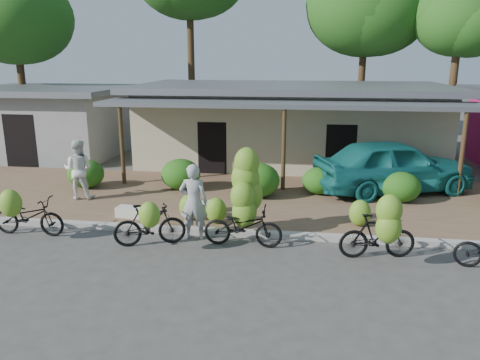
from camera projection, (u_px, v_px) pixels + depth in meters
The scene contains 25 objects.
ground at pixel (268, 272), 9.99m from camera, with size 100.00×100.00×0.00m, color #44423F.
sidewalk at pixel (281, 201), 14.77m from camera, with size 60.00×6.00×0.12m, color #835E46.
curb at pixel (274, 235), 11.89m from camera, with size 60.00×0.25×0.15m, color #A8A399.
shop_main at pixel (289, 123), 20.02m from camera, with size 13.00×8.50×3.35m.
shop_grey at pixel (51, 121), 21.60m from camera, with size 7.00×6.00×3.15m.
tree_back_left at pixel (12, 16), 22.78m from camera, with size 5.65×5.57×8.54m.
tree_center_right at pixel (362, 7), 23.70m from camera, with size 6.00×5.94×9.20m.
tree_near_right at pixel (455, 19), 21.43m from camera, with size 4.25×4.05×7.76m.
hedge_0 at pixel (86, 174), 15.94m from camera, with size 1.25×1.12×0.97m, color #1F5914.
hedge_1 at pixel (181, 174), 15.73m from camera, with size 1.33×1.20×1.04m, color #1F5914.
hedge_2 at pixel (258, 180), 14.86m from camera, with size 1.42×1.27×1.10m, color #1F5914.
hedge_3 at pixel (320, 181), 15.20m from camera, with size 1.14×1.02×0.89m, color #1F5914.
hedge_4 at pixel (401, 187), 14.36m from camera, with size 1.20×1.08×0.94m, color #1F5914.
bike_far_left at pixel (27, 215), 11.89m from camera, with size 1.91×1.23×1.40m.
bike_left at pixel (150, 224), 11.22m from camera, with size 1.80×1.35×1.30m.
bike_center at pixel (245, 206), 11.41m from camera, with size 1.92×1.21×2.34m.
bike_right at pixel (380, 232), 10.37m from camera, with size 1.81×1.26×1.69m.
loose_banana_a at pixel (216, 210), 12.52m from camera, with size 0.56×0.48×0.71m, color #74A429.
loose_banana_b at pixel (190, 207), 12.78m from camera, with size 0.58×0.49×0.73m, color #74A429.
loose_banana_c at pixel (360, 213), 12.31m from camera, with size 0.57×0.49×0.71m, color #74A429.
sack_near at pixel (204, 207), 13.43m from camera, with size 0.85×0.40×0.30m, color silver.
sack_far at pixel (130, 212), 13.08m from camera, with size 0.75×0.38×0.28m, color silver.
vendor at pixel (194, 202), 11.61m from camera, with size 0.71×0.46×1.94m, color #999999.
bystander at pixel (78, 169), 14.60m from camera, with size 0.91×0.71×1.88m, color silver.
teal_van at pixel (393, 166), 15.32m from camera, with size 2.10×5.21×1.78m, color #176968.
Camera 1 is at (0.70, -9.16, 4.44)m, focal length 35.00 mm.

